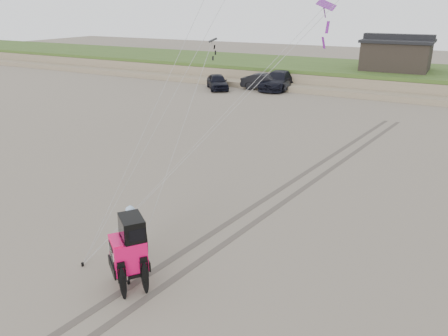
% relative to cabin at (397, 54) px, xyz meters
% --- Properties ---
extents(ground, '(160.00, 160.00, 0.00)m').
position_rel_cabin_xyz_m(ground, '(-2.00, -37.00, -3.24)').
color(ground, '#6B6054').
rests_on(ground, ground).
extents(dune_ridge, '(160.00, 14.25, 1.73)m').
position_rel_cabin_xyz_m(dune_ridge, '(-2.00, 0.50, -2.42)').
color(dune_ridge, '#7A6B54').
rests_on(dune_ridge, ground).
extents(cabin, '(6.40, 5.40, 3.35)m').
position_rel_cabin_xyz_m(cabin, '(0.00, 0.00, 0.00)').
color(cabin, black).
rests_on(cabin, dune_ridge).
extents(truck_a, '(3.96, 4.40, 1.45)m').
position_rel_cabin_xyz_m(truck_a, '(-14.75, -9.04, -2.51)').
color(truck_a, black).
rests_on(truck_a, ground).
extents(truck_b, '(4.72, 1.87, 1.53)m').
position_rel_cabin_xyz_m(truck_b, '(-10.50, -7.22, -2.47)').
color(truck_b, black).
rests_on(truck_b, ground).
extents(truck_c, '(2.73, 5.97, 1.69)m').
position_rel_cabin_xyz_m(truck_c, '(-9.64, -6.25, -2.39)').
color(truck_c, black).
rests_on(truck_c, ground).
extents(jeep, '(4.45, 4.93, 1.74)m').
position_rel_cabin_xyz_m(jeep, '(-1.65, -37.74, -2.37)').
color(jeep, '#F20A58').
rests_on(jeep, ground).
extents(man, '(0.76, 0.63, 1.79)m').
position_rel_cabin_xyz_m(man, '(-2.61, -36.44, -2.34)').
color(man, '#80A5C6').
rests_on(man, ground).
extents(stake_main, '(0.08, 0.08, 0.12)m').
position_rel_cabin_xyz_m(stake_main, '(-3.63, -37.68, -3.18)').
color(stake_main, black).
rests_on(stake_main, ground).
extents(stake_aux, '(0.08, 0.08, 0.12)m').
position_rel_cabin_xyz_m(stake_aux, '(-1.75, -37.74, -3.18)').
color(stake_aux, black).
rests_on(stake_aux, ground).
extents(tire_tracks, '(5.22, 29.74, 0.01)m').
position_rel_cabin_xyz_m(tire_tracks, '(0.00, -29.00, -3.23)').
color(tire_tracks, '#4C443D').
rests_on(tire_tracks, ground).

